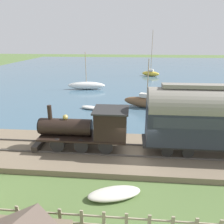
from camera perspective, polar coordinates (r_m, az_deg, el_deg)
name	(u,v)px	position (r m, az deg, el deg)	size (l,w,h in m)	color
ground_plane	(135,158)	(15.55, 6.14, -11.81)	(200.00, 200.00, 0.00)	#516B38
harbor_water	(133,70)	(57.42, 5.58, 10.79)	(80.00, 80.00, 0.01)	#426075
rail_embankment	(135,153)	(15.70, 6.15, -10.67)	(5.78, 56.00, 0.50)	#756651
steam_locomotive	(91,126)	(15.08, -5.45, -3.76)	(2.22, 6.58, 3.06)	black
sailboat_yellow	(151,73)	(48.96, 10.05, 9.99)	(2.47, 3.99, 9.47)	gold
sailboat_brown	(147,102)	(26.13, 9.05, 2.58)	(3.18, 5.75, 5.73)	brown
sailboat_white	(86,85)	(35.57, -6.69, 6.89)	(1.68, 6.02, 5.84)	white
rowboat_off_pier	(90,108)	(25.54, -5.77, 1.17)	(1.44, 2.34, 0.39)	silver
beached_dinghy	(114,194)	(12.10, 0.61, -20.52)	(1.88, 3.00, 0.44)	beige
picket_fence	(138,224)	(10.32, 6.73, -26.97)	(0.06, 20.14, 1.00)	gray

